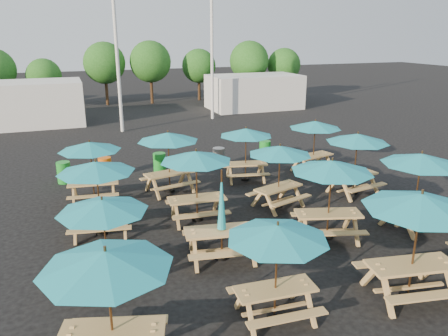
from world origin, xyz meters
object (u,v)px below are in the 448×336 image
object	(u,v)px
picnic_unit_8	(420,207)
waste_bin_4	(265,150)
waste_bin_2	(160,163)
picnic_unit_1	(103,210)
picnic_unit_14	(357,141)
picnic_unit_9	(332,170)
picnic_unit_15	(315,127)
picnic_unit_7	(168,140)
waste_bin_0	(64,172)
picnic_unit_5	(222,223)
picnic_unit_13	(421,163)
picnic_unit_2	(96,171)
picnic_unit_3	(90,149)
picnic_unit_6	(196,160)
picnic_unit_4	(277,237)
picnic_unit_11	(246,135)
picnic_unit_0	(106,266)
waste_bin_3	(219,157)
picnic_unit_10	(280,153)
waste_bin_1	(105,168)

from	to	relation	value
picnic_unit_8	waste_bin_4	size ratio (longest dim) A/B	3.33
waste_bin_2	waste_bin_4	xyz separation A→B (m)	(5.19, 0.41, 0.00)
picnic_unit_1	picnic_unit_14	size ratio (longest dim) A/B	0.99
picnic_unit_9	picnic_unit_15	bearing A→B (deg)	79.38
picnic_unit_7	waste_bin_0	distance (m)	4.77
picnic_unit_5	picnic_unit_15	distance (m)	8.58
picnic_unit_1	picnic_unit_13	world-z (taller)	picnic_unit_13
picnic_unit_15	waste_bin_2	world-z (taller)	picnic_unit_15
picnic_unit_2	picnic_unit_8	size ratio (longest dim) A/B	0.89
picnic_unit_3	picnic_unit_8	bearing A→B (deg)	-47.37
picnic_unit_9	waste_bin_2	distance (m)	8.71
picnic_unit_6	picnic_unit_15	distance (m)	6.95
picnic_unit_4	picnic_unit_11	world-z (taller)	picnic_unit_11
picnic_unit_0	picnic_unit_15	distance (m)	12.96
waste_bin_3	waste_bin_4	distance (m)	2.56
picnic_unit_1	picnic_unit_6	distance (m)	4.14
waste_bin_3	picnic_unit_2	bearing A→B (deg)	-136.72
picnic_unit_0	picnic_unit_2	world-z (taller)	picnic_unit_0
waste_bin_3	waste_bin_4	xyz separation A→B (m)	(2.51, 0.47, 0.00)
picnic_unit_4	picnic_unit_14	xyz separation A→B (m)	(6.12, 5.69, 0.14)
picnic_unit_4	picnic_unit_9	bearing A→B (deg)	45.42
picnic_unit_8	waste_bin_2	size ratio (longest dim) A/B	3.33
picnic_unit_14	waste_bin_4	bearing A→B (deg)	90.75
picnic_unit_9	waste_bin_2	world-z (taller)	picnic_unit_9
picnic_unit_0	picnic_unit_10	size ratio (longest dim) A/B	1.06
picnic_unit_0	waste_bin_0	world-z (taller)	picnic_unit_0
picnic_unit_5	picnic_unit_11	size ratio (longest dim) A/B	0.99
picnic_unit_14	picnic_unit_7	bearing A→B (deg)	147.94
picnic_unit_0	picnic_unit_4	size ratio (longest dim) A/B	1.28
waste_bin_4	picnic_unit_6	bearing A→B (deg)	-131.69
picnic_unit_3	waste_bin_4	bearing A→B (deg)	26.41
picnic_unit_3	waste_bin_3	xyz separation A→B (m)	(5.60, 2.45, -1.50)
picnic_unit_9	picnic_unit_4	bearing A→B (deg)	-120.83
picnic_unit_14	waste_bin_1	world-z (taller)	picnic_unit_14
picnic_unit_5	picnic_unit_13	bearing A→B (deg)	7.10
picnic_unit_0	waste_bin_1	distance (m)	11.32
waste_bin_1	waste_bin_4	distance (m)	7.46
picnic_unit_5	picnic_unit_7	size ratio (longest dim) A/B	0.93
picnic_unit_1	picnic_unit_0	bearing A→B (deg)	-109.79
picnic_unit_9	picnic_unit_15	size ratio (longest dim) A/B	1.10
picnic_unit_2	waste_bin_0	bearing A→B (deg)	108.97
picnic_unit_13	waste_bin_1	distance (m)	11.96
picnic_unit_9	picnic_unit_13	bearing A→B (deg)	11.19
picnic_unit_15	picnic_unit_10	bearing A→B (deg)	-150.20
picnic_unit_6	picnic_unit_10	bearing A→B (deg)	6.76
picnic_unit_8	picnic_unit_9	size ratio (longest dim) A/B	0.98
picnic_unit_1	picnic_unit_13	distance (m)	9.21
picnic_unit_3	waste_bin_2	world-z (taller)	picnic_unit_3
waste_bin_3	waste_bin_4	size ratio (longest dim) A/B	1.00
waste_bin_0	waste_bin_2	distance (m)	3.89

